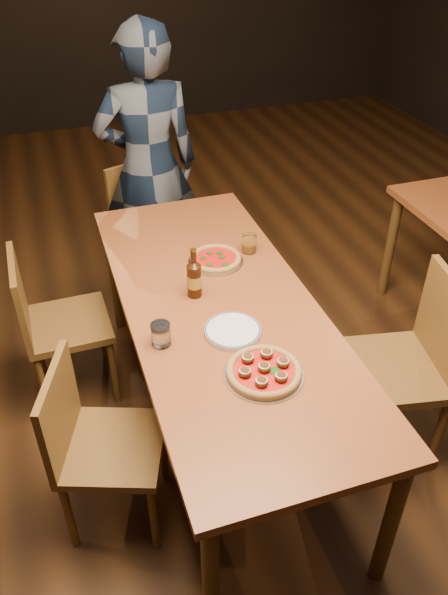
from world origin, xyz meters
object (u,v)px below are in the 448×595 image
object	(u,v)px
chair_end	(153,229)
water_glass	(161,334)
chair_main_e	(391,368)
pizza_meatball	(264,371)
amber_glass	(249,243)
chair_main_sw	(67,323)
plate_stack	(233,331)
pizza_margherita	(216,259)
chair_main_nw	(113,446)
diner	(149,168)
table_main	(220,317)
beer_bottle	(194,280)

from	to	relation	value
chair_end	water_glass	size ratio (longest dim) A/B	8.78
chair_main_e	pizza_meatball	size ratio (longest dim) A/B	3.22
chair_main_e	amber_glass	xyz separation A→B (m)	(-0.41, 0.71, 0.32)
chair_main_sw	plate_stack	xyz separation A→B (m)	(0.63, -0.69, 0.33)
pizza_meatball	water_glass	bearing A→B (deg)	137.57
chair_end	amber_glass	world-z (taller)	chair_end
plate_stack	chair_main_sw	bearing A→B (deg)	132.37
chair_main_e	pizza_margherita	distance (m)	0.94
chair_main_nw	amber_glass	bearing A→B (deg)	-29.80
chair_main_e	diner	bearing A→B (deg)	-146.18
diner	table_main	bearing A→B (deg)	92.94
beer_bottle	amber_glass	size ratio (longest dim) A/B	2.53
chair_main_nw	beer_bottle	world-z (taller)	beer_bottle
beer_bottle	pizza_meatball	bearing A→B (deg)	-79.53
plate_stack	chair_main_e	bearing A→B (deg)	-11.43
table_main	chair_main_sw	distance (m)	0.85
beer_bottle	pizza_margherita	bearing A→B (deg)	53.47
pizza_margherita	amber_glass	bearing A→B (deg)	12.26
chair_main_e	beer_bottle	xyz separation A→B (m)	(-0.77, 0.44, 0.35)
beer_bottle	diner	bearing A→B (deg)	86.94
table_main	water_glass	size ratio (longest dim) A/B	20.73
chair_main_nw	diner	size ratio (longest dim) A/B	0.50
chair_main_nw	water_glass	world-z (taller)	water_glass
chair_main_sw	chair_main_e	bearing A→B (deg)	-123.22
plate_stack	pizza_meatball	bearing A→B (deg)	-83.19
chair_end	plate_stack	size ratio (longest dim) A/B	3.74
chair_main_sw	chair_main_e	world-z (taller)	chair_main_e
pizza_margherita	chair_main_nw	bearing A→B (deg)	-134.06
chair_main_sw	beer_bottle	world-z (taller)	beer_bottle
chair_main_nw	chair_end	xyz separation A→B (m)	(0.53, 1.64, 0.00)
pizza_margherita	diner	bearing A→B (deg)	96.01
table_main	plate_stack	size ratio (longest dim) A/B	8.82
chair_main_e	amber_glass	world-z (taller)	chair_main_e
pizza_meatball	table_main	bearing A→B (deg)	92.19
chair_main_e	pizza_meatball	bearing A→B (deg)	-68.72
chair_main_nw	plate_stack	bearing A→B (deg)	-56.23
table_main	chair_end	world-z (taller)	chair_end
pizza_meatball	plate_stack	size ratio (longest dim) A/B	1.31
diner	pizza_meatball	bearing A→B (deg)	93.27
chair_main_e	pizza_margherita	bearing A→B (deg)	-127.29
chair_main_nw	diner	bearing A→B (deg)	1.73
table_main	diner	world-z (taller)	diner
pizza_margherita	chair_end	bearing A→B (deg)	96.31
chair_main_e	beer_bottle	distance (m)	0.95
chair_main_sw	chair_end	bearing A→B (deg)	-38.42
chair_main_e	water_glass	world-z (taller)	chair_main_e
chair_main_e	plate_stack	distance (m)	0.76
chair_main_sw	pizza_meatball	xyz separation A→B (m)	(0.66, -0.96, 0.34)
chair_end	amber_glass	distance (m)	1.05
beer_bottle	amber_glass	bearing A→B (deg)	37.19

